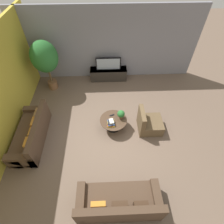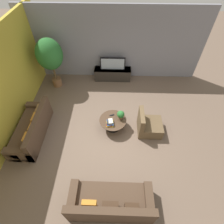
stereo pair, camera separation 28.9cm
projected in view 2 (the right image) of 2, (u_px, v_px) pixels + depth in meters
name	position (u px, v px, depth m)	size (l,w,h in m)	color
ground_plane	(111.00, 130.00, 6.11)	(24.00, 24.00, 0.00)	brown
back_wall_stone	(113.00, 44.00, 7.17)	(7.40, 0.12, 3.00)	gray
side_wall_left	(1.00, 92.00, 5.20)	(0.12, 7.40, 3.00)	gold
media_console	(113.00, 74.00, 7.87)	(1.63, 0.50, 0.52)	#2D2823
television	(113.00, 64.00, 7.48)	(1.07, 0.13, 0.56)	black
coffee_table	(113.00, 122.00, 5.99)	(0.92, 0.92, 0.41)	black
couch_by_wall	(32.00, 129.00, 5.79)	(0.84, 2.07, 0.84)	#4C3828
couch_near_entry	(111.00, 203.00, 4.28)	(2.05, 0.84, 0.84)	#4C3828
armchair_wicker	(148.00, 126.00, 5.91)	(0.80, 0.76, 0.86)	brown
potted_palm_tall	(50.00, 56.00, 6.70)	(1.02, 1.02, 2.11)	brown
potted_plant_tabletop	(121.00, 115.00, 5.81)	(0.25, 0.25, 0.32)	brown
book_stack	(110.00, 123.00, 5.75)	(0.25, 0.32, 0.13)	gold
remote_black	(112.00, 115.00, 6.02)	(0.04, 0.16, 0.02)	black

